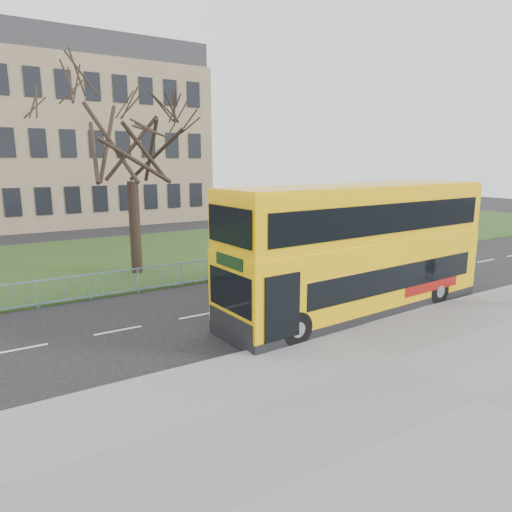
# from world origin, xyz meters

# --- Properties ---
(ground) EXTENTS (120.00, 120.00, 0.00)m
(ground) POSITION_xyz_m (0.00, 0.00, 0.00)
(ground) COLOR black
(ground) RESTS_ON ground
(pavement) EXTENTS (80.00, 10.50, 0.12)m
(pavement) POSITION_xyz_m (0.00, -6.75, 0.06)
(pavement) COLOR slate
(pavement) RESTS_ON ground
(kerb) EXTENTS (80.00, 0.20, 0.14)m
(kerb) POSITION_xyz_m (0.00, -1.55, 0.07)
(kerb) COLOR gray
(kerb) RESTS_ON ground
(grass_verge) EXTENTS (80.00, 15.40, 0.08)m
(grass_verge) POSITION_xyz_m (0.00, 14.30, 0.04)
(grass_verge) COLOR #223C15
(grass_verge) RESTS_ON ground
(guard_railing) EXTENTS (40.00, 0.12, 1.10)m
(guard_railing) POSITION_xyz_m (0.00, 6.60, 0.55)
(guard_railing) COLOR #79A3D8
(guard_railing) RESTS_ON ground
(bare_tree) EXTENTS (7.63, 7.63, 10.90)m
(bare_tree) POSITION_xyz_m (-3.00, 10.00, 5.53)
(bare_tree) COLOR black
(bare_tree) RESTS_ON grass_verge
(civic_building) EXTENTS (30.00, 15.00, 14.00)m
(civic_building) POSITION_xyz_m (-5.00, 35.00, 7.00)
(civic_building) COLOR #806B51
(civic_building) RESTS_ON ground
(yellow_bus) EXTENTS (11.43, 3.32, 4.73)m
(yellow_bus) POSITION_xyz_m (2.31, -0.26, 2.54)
(yellow_bus) COLOR #F1B60A
(yellow_bus) RESTS_ON ground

